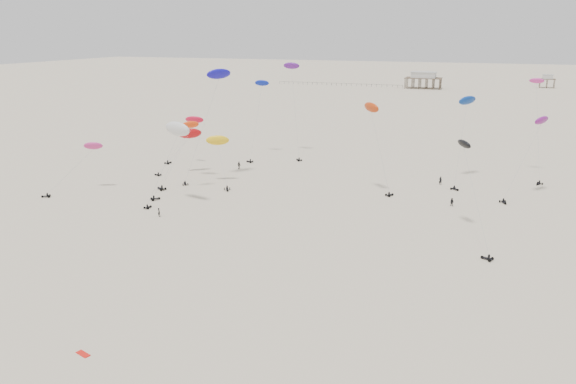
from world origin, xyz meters
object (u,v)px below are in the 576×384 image
at_px(pavilion_main, 423,81).
at_px(rig_0, 534,136).
at_px(spectator_0, 159,216).
at_px(rig_7, 470,173).
at_px(rig_4, 219,148).
at_px(pavilion_small, 547,82).

xyz_separation_m(pavilion_main, rig_0, (49.71, -223.43, 8.36)).
bearing_deg(spectator_0, rig_7, -127.49).
height_order(rig_0, rig_4, rig_0).
bearing_deg(pavilion_small, spectator_0, -106.22).
bearing_deg(rig_7, rig_0, 1.21).
relative_size(rig_0, rig_4, 1.54).
xyz_separation_m(pavilion_small, rig_7, (-31.27, -282.94, 7.21)).
relative_size(pavilion_small, rig_0, 0.49).
distance_m(rig_0, spectator_0, 77.01).
height_order(rig_4, spectator_0, rig_4).
bearing_deg(rig_7, spectator_0, 122.08).
bearing_deg(spectator_0, rig_0, -106.66).
relative_size(pavilion_small, rig_7, 0.43).
xyz_separation_m(rig_4, rig_7, (54.53, -16.21, 2.68)).
relative_size(pavilion_main, rig_4, 1.75).
distance_m(pavilion_small, spectator_0, 305.06).
bearing_deg(pavilion_small, rig_0, -94.58).
height_order(pavilion_small, rig_7, rig_7).
bearing_deg(pavilion_main, rig_0, -77.46).
bearing_deg(pavilion_small, rig_7, -96.31).
bearing_deg(rig_4, spectator_0, 62.47).
height_order(pavilion_small, spectator_0, pavilion_small).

